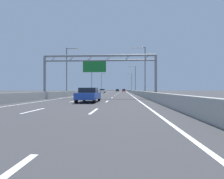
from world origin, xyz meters
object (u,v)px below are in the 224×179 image
object	(u,v)px
blue_car	(89,95)
black_car	(117,90)
sign_gantry	(99,65)
streetlamp_left_mid	(68,69)
red_car	(124,90)
streetlamp_right_mid	(144,68)
streetlamp_left_far	(92,78)
streetlamp_left_distant	(102,81)
streetlamp_right_far	(135,78)
white_car	(102,91)
streetlamp_right_distant	(131,81)

from	to	relation	value
blue_car	black_car	world-z (taller)	blue_car
sign_gantry	black_car	size ratio (longest dim) A/B	3.98
streetlamp_left_mid	blue_car	world-z (taller)	streetlamp_left_mid
sign_gantry	red_car	world-z (taller)	sign_gantry
streetlamp_right_mid	red_car	xyz separation A→B (m)	(-3.71, 66.38, -4.62)
streetlamp_left_mid	red_car	bearing A→B (deg)	80.41
blue_car	streetlamp_right_mid	bearing A→B (deg)	67.97
streetlamp_left_far	blue_car	world-z (taller)	streetlamp_left_far
streetlamp_left_distant	red_car	bearing A→B (deg)	26.81
red_car	streetlamp_left_far	bearing A→B (deg)	-107.30
streetlamp_left_mid	streetlamp_left_distant	distance (m)	60.71
streetlamp_left_mid	streetlamp_left_distant	size ratio (longest dim) A/B	1.00
streetlamp_left_far	streetlamp_right_far	distance (m)	14.93
sign_gantry	streetlamp_left_mid	world-z (taller)	streetlamp_left_mid
blue_car	white_car	distance (m)	47.64
red_car	streetlamp_left_mid	bearing A→B (deg)	-99.59
streetlamp_right_far	black_car	xyz separation A→B (m)	(-7.52, 47.24, -4.67)
streetlamp_left_far	red_car	bearing A→B (deg)	72.70
sign_gantry	black_car	world-z (taller)	sign_gantry
blue_car	streetlamp_right_distant	bearing A→B (deg)	84.63
blue_car	black_car	size ratio (longest dim) A/B	1.11
streetlamp_left_mid	streetlamp_right_distant	xyz separation A→B (m)	(14.93, 60.71, 0.00)
streetlamp_left_far	blue_car	bearing A→B (deg)	-81.24
blue_car	red_car	xyz separation A→B (m)	(3.71, 84.74, 0.04)
sign_gantry	streetlamp_left_far	world-z (taller)	streetlamp_left_far
streetlamp_right_mid	streetlamp_right_far	size ratio (longest dim) A/B	1.00
streetlamp_left_mid	white_car	size ratio (longest dim) A/B	2.30
streetlamp_right_far	streetlamp_left_distant	world-z (taller)	same
streetlamp_right_distant	blue_car	xyz separation A→B (m)	(-7.43, -79.07, -4.66)
blue_car	streetlamp_left_mid	bearing A→B (deg)	112.24
white_car	streetlamp_left_far	bearing A→B (deg)	161.71
streetlamp_left_mid	streetlamp_left_far	xyz separation A→B (m)	(0.00, 30.36, 0.00)
streetlamp_right_far	blue_car	xyz separation A→B (m)	(-7.43, -48.71, -4.66)
blue_car	streetlamp_left_distant	bearing A→B (deg)	95.42
streetlamp_right_far	white_car	xyz separation A→B (m)	(-11.23, -1.22, -4.66)
white_car	red_car	distance (m)	38.00
streetlamp_right_mid	blue_car	size ratio (longest dim) A/B	2.04
sign_gantry	streetlamp_left_distant	distance (m)	70.66
streetlamp_right_far	black_car	bearing A→B (deg)	99.04
blue_car	white_car	bearing A→B (deg)	94.58
streetlamp_left_far	streetlamp_left_distant	distance (m)	30.36
streetlamp_left_distant	streetlamp_right_distant	size ratio (longest dim) A/B	1.00
blue_car	red_car	size ratio (longest dim) A/B	1.02
streetlamp_left_mid	white_car	xyz separation A→B (m)	(3.70, 29.13, -4.66)
red_car	streetlamp_right_far	bearing A→B (deg)	-84.12
streetlamp_left_mid	black_car	bearing A→B (deg)	84.54
streetlamp_left_far	streetlamp_right_mid	bearing A→B (deg)	-63.81
streetlamp_right_mid	streetlamp_left_far	distance (m)	33.83
black_car	streetlamp_right_mid	bearing A→B (deg)	-84.47
black_car	streetlamp_left_far	bearing A→B (deg)	-98.92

